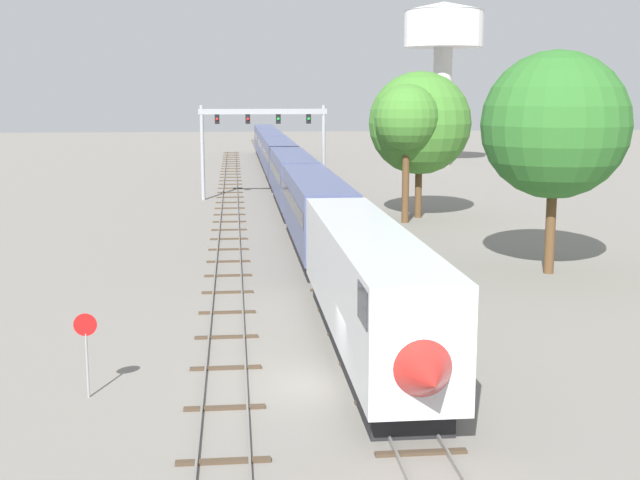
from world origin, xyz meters
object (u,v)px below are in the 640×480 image
at_px(passenger_train, 285,168).
at_px(stop_sign, 86,343).
at_px(signal_gantry, 263,131).
at_px(trackside_tree_mid, 420,123).
at_px(water_tower, 444,35).
at_px(trackside_tree_left, 407,118).
at_px(trackside_tree_right, 555,125).

bearing_deg(passenger_train, stop_sign, -99.93).
bearing_deg(signal_gantry, trackside_tree_mid, -48.10).
height_order(passenger_train, signal_gantry, signal_gantry).
bearing_deg(water_tower, passenger_train, -126.65).
bearing_deg(trackside_tree_mid, trackside_tree_left, -121.48).
xyz_separation_m(passenger_train, water_tower, (23.97, 32.22, 15.28)).
bearing_deg(passenger_train, trackside_tree_right, -72.56).
relative_size(stop_sign, trackside_tree_mid, 0.25).
distance_m(water_tower, trackside_tree_left, 55.56).
xyz_separation_m(trackside_tree_left, trackside_tree_mid, (1.60, 2.62, -0.46)).
relative_size(water_tower, trackside_tree_mid, 1.91).
relative_size(passenger_train, signal_gantry, 10.40).
height_order(stop_sign, trackside_tree_mid, trackside_tree_mid).
relative_size(stop_sign, trackside_tree_left, 0.27).
bearing_deg(trackside_tree_mid, passenger_train, 119.22).
distance_m(trackside_tree_left, trackside_tree_mid, 3.11).
relative_size(passenger_train, stop_sign, 43.70).
height_order(signal_gantry, trackside_tree_right, trackside_tree_right).
height_order(passenger_train, trackside_tree_left, trackside_tree_left).
height_order(passenger_train, water_tower, water_tower).
xyz_separation_m(signal_gantry, trackside_tree_mid, (12.06, -13.44, 1.15)).
bearing_deg(passenger_train, trackside_tree_mid, -60.78).
bearing_deg(signal_gantry, trackside_tree_left, -56.94).
relative_size(passenger_train, water_tower, 5.62).
distance_m(water_tower, stop_sign, 96.92).
height_order(signal_gantry, trackside_tree_mid, trackside_tree_mid).
bearing_deg(water_tower, stop_sign, -110.82).
bearing_deg(stop_sign, trackside_tree_mid, 63.43).
bearing_deg(trackside_tree_right, signal_gantry, 112.47).
relative_size(passenger_train, trackside_tree_left, 11.75).
distance_m(stop_sign, trackside_tree_mid, 44.65).
bearing_deg(signal_gantry, passenger_train, 61.21).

